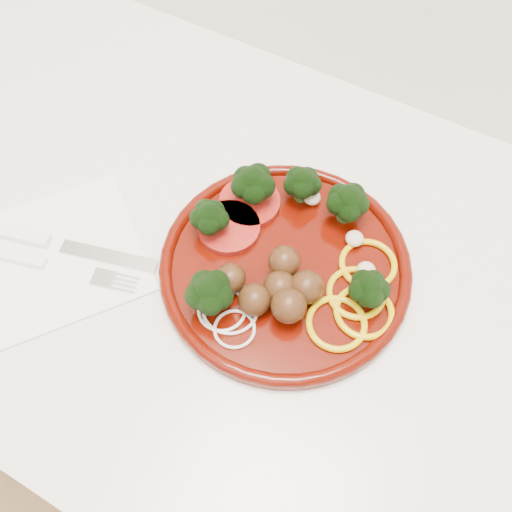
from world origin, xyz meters
The scene contains 5 objects.
counter centered at (0.00, 1.70, 0.45)m, with size 2.40×0.60×0.90m.
plate centered at (-0.03, 1.71, 0.92)m, with size 0.27×0.27×0.06m.
napkin centered at (-0.25, 1.60, 0.90)m, with size 0.17×0.17×0.00m, color white.
knife centered at (-0.27, 1.60, 0.91)m, with size 0.20×0.07×0.01m.
fork centered at (-0.27, 1.58, 0.91)m, with size 0.18×0.06×0.01m.
Camera 1 is at (0.09, 1.43, 1.44)m, focal length 40.00 mm.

